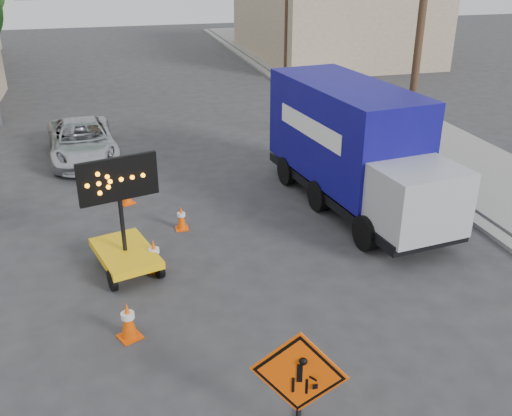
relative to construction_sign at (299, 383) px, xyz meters
name	(u,v)px	position (x,y,z in m)	size (l,w,h in m)	color
ground	(268,388)	(-0.14, 1.08, -1.00)	(100.00, 100.00, 0.00)	#2D2D30
curb_right	(332,119)	(7.06, 16.08, -0.94)	(0.40, 60.00, 0.12)	gray
sidewalk_right	(381,115)	(9.36, 16.08, -0.93)	(4.00, 60.00, 0.15)	gray
building_right_far	(330,21)	(12.86, 31.08, 1.30)	(10.00, 14.00, 4.60)	tan
utility_pole_near	(422,18)	(7.86, 11.08, 3.68)	(1.80, 0.26, 9.00)	#4E3321
construction_sign	(299,383)	(0.00, 0.00, 0.00)	(1.33, 0.96, 1.91)	black
arrow_board	(125,246)	(-2.20, 5.65, -0.38)	(1.71, 2.17, 2.76)	yellow
pickup_truck	(82,141)	(-3.19, 13.77, -0.35)	(2.18, 4.73, 1.31)	silver
box_truck	(354,154)	(4.24, 7.70, 0.53)	(2.95, 7.36, 3.39)	black
cone_a	(128,320)	(-2.30, 3.08, -0.61)	(0.53, 0.53, 0.79)	#F54E05
cone_b	(154,255)	(-1.57, 5.49, -0.61)	(0.49, 0.49, 0.78)	#F54E05
cone_c	(181,218)	(-0.67, 7.41, -0.68)	(0.35, 0.35, 0.66)	#F54E05
cone_d	(126,191)	(-1.97, 9.47, -0.63)	(0.50, 0.50, 0.76)	#F54E05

